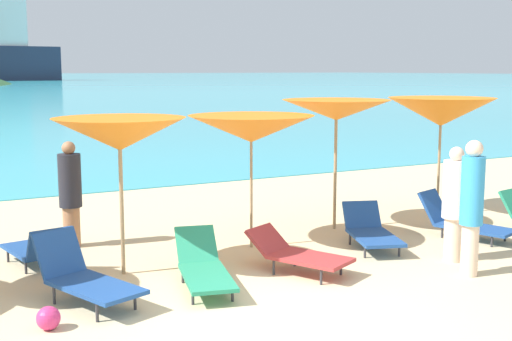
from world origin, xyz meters
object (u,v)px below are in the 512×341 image
(umbrella_2, at_px, (120,134))
(umbrella_5, at_px, (441,112))
(beach_ball, at_px, (48,318))
(lounge_chair_4, at_px, (298,253))
(lounge_chair_8, at_px, (203,267))
(beachgoer_2, at_px, (70,192))
(umbrella_4, at_px, (336,110))
(lounge_chair_1, at_px, (38,248))
(lounge_chair_0, at_px, (84,276))
(umbrella_3, at_px, (251,129))
(beachgoer_3, at_px, (472,204))
(beachgoer_4, at_px, (455,202))
(lounge_chair_2, at_px, (462,221))
(lounge_chair_6, at_px, (371,231))

(umbrella_2, bearing_deg, umbrella_5, 7.29)
(umbrella_2, relative_size, beach_ball, 8.25)
(lounge_chair_4, bearing_deg, lounge_chair_8, 151.45)
(umbrella_5, distance_m, beachgoer_2, 6.85)
(umbrella_4, height_order, lounge_chair_8, umbrella_4)
(umbrella_5, relative_size, lounge_chair_1, 1.66)
(lounge_chair_0, relative_size, lounge_chair_8, 0.93)
(beach_ball, bearing_deg, umbrella_2, 49.88)
(umbrella_5, bearing_deg, umbrella_4, 179.91)
(umbrella_3, bearing_deg, umbrella_5, 5.51)
(lounge_chair_0, distance_m, beach_ball, 0.88)
(umbrella_5, relative_size, beachgoer_2, 1.34)
(beachgoer_2, bearing_deg, beachgoer_3, 148.97)
(umbrella_3, xyz_separation_m, umbrella_5, (4.24, 0.41, 0.11))
(umbrella_5, relative_size, lounge_chair_8, 1.27)
(lounge_chair_8, bearing_deg, beachgoer_2, 124.09)
(umbrella_3, bearing_deg, lounge_chair_0, -155.80)
(umbrella_5, bearing_deg, lounge_chair_4, -156.23)
(umbrella_3, height_order, beachgoer_3, umbrella_3)
(lounge_chair_0, height_order, lounge_chair_8, lounge_chair_0)
(beachgoer_3, xyz_separation_m, beachgoer_4, (0.33, 0.64, -0.11))
(umbrella_2, bearing_deg, lounge_chair_1, 136.27)
(beachgoer_3, bearing_deg, umbrella_4, -145.22)
(umbrella_4, xyz_separation_m, lounge_chair_2, (1.48, -1.53, -1.79))
(beachgoer_3, bearing_deg, lounge_chair_1, -88.05)
(umbrella_3, distance_m, lounge_chair_4, 2.17)
(lounge_chair_0, relative_size, beach_ball, 6.33)
(lounge_chair_2, bearing_deg, lounge_chair_4, 167.83)
(beachgoer_2, bearing_deg, beachgoer_4, 155.77)
(umbrella_4, xyz_separation_m, umbrella_5, (2.38, -0.00, -0.10))
(lounge_chair_1, distance_m, lounge_chair_6, 4.95)
(umbrella_2, xyz_separation_m, beachgoer_4, (4.40, -1.65, -1.03))
(lounge_chair_1, height_order, lounge_chair_4, lounge_chair_1)
(umbrella_4, bearing_deg, lounge_chair_8, -150.99)
(lounge_chair_2, xyz_separation_m, lounge_chair_8, (-4.80, -0.30, -0.01))
(umbrella_2, distance_m, beachgoer_4, 4.81)
(lounge_chair_0, bearing_deg, umbrella_3, 4.57)
(umbrella_5, relative_size, beachgoer_4, 1.34)
(umbrella_3, bearing_deg, lounge_chair_4, -93.21)
(umbrella_2, relative_size, lounge_chair_2, 1.29)
(lounge_chair_4, bearing_deg, lounge_chair_6, -7.03)
(umbrella_2, height_order, beachgoer_2, umbrella_2)
(umbrella_3, bearing_deg, beach_ball, -150.57)
(lounge_chair_8, xyz_separation_m, beachgoer_4, (3.66, -0.64, 0.61))
(lounge_chair_2, xyz_separation_m, lounge_chair_4, (-3.43, -0.37, 0.00))
(umbrella_3, xyz_separation_m, lounge_chair_8, (-1.45, -1.43, -1.59))
(umbrella_4, bearing_deg, beachgoer_4, -82.02)
(lounge_chair_6, bearing_deg, beachgoer_4, -42.26)
(lounge_chair_2, height_order, beachgoer_2, beachgoer_2)
(umbrella_3, distance_m, umbrella_5, 4.26)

